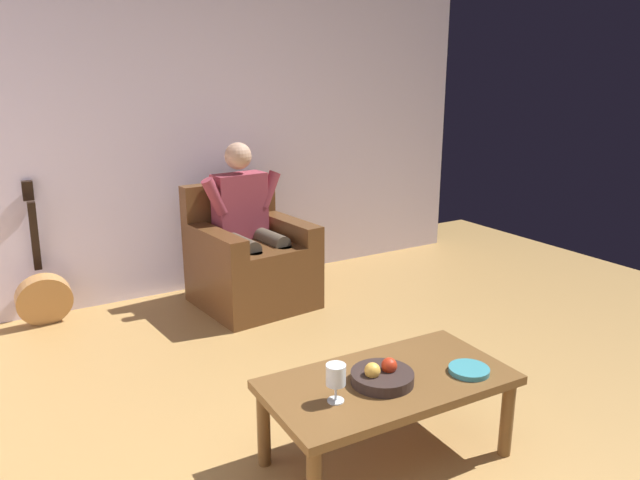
{
  "coord_description": "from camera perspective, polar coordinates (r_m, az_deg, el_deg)",
  "views": [
    {
      "loc": [
        1.31,
        1.39,
        1.71
      ],
      "look_at": [
        -0.43,
        -1.51,
        0.77
      ],
      "focal_mm": 33.78,
      "sensor_mm": 36.0,
      "label": 1
    }
  ],
  "objects": [
    {
      "name": "wine_glass_near",
      "position": [
        2.5,
        1.51,
        -12.85
      ],
      "size": [
        0.08,
        0.08,
        0.16
      ],
      "color": "silver",
      "rests_on": "coffee_table"
    },
    {
      "name": "decorative_dish",
      "position": [
        2.84,
        13.93,
        -11.87
      ],
      "size": [
        0.18,
        0.18,
        0.02
      ],
      "primitive_type": "cylinder",
      "color": "teal",
      "rests_on": "coffee_table"
    },
    {
      "name": "person_seated",
      "position": [
        4.5,
        -6.85,
        1.92
      ],
      "size": [
        0.66,
        0.59,
        1.21
      ],
      "rotation": [
        0.0,
        0.0,
        0.09
      ],
      "color": "#943746",
      "rests_on": "ground"
    },
    {
      "name": "armchair",
      "position": [
        4.58,
        -6.65,
        -2.15
      ],
      "size": [
        0.84,
        0.85,
        0.9
      ],
      "rotation": [
        0.0,
        0.0,
        0.09
      ],
      "color": "brown",
      "rests_on": "ground"
    },
    {
      "name": "fruit_bowl",
      "position": [
        2.68,
        5.9,
        -12.7
      ],
      "size": [
        0.28,
        0.28,
        0.11
      ],
      "color": "#2F2320",
      "rests_on": "coffee_table"
    },
    {
      "name": "wall_back",
      "position": [
        4.76,
        -15.12,
        10.14
      ],
      "size": [
        5.65,
        0.06,
        2.6
      ],
      "primitive_type": "cube",
      "color": "silver",
      "rests_on": "ground"
    },
    {
      "name": "coffee_table",
      "position": [
        2.76,
        6.46,
        -13.89
      ],
      "size": [
        1.12,
        0.61,
        0.41
      ],
      "rotation": [
        0.0,
        0.0,
        -0.03
      ],
      "color": "brown",
      "rests_on": "ground"
    },
    {
      "name": "guitar",
      "position": [
        4.62,
        -24.73,
        -4.67
      ],
      "size": [
        0.37,
        0.28,
        1.01
      ],
      "color": "#B68046",
      "rests_on": "ground"
    }
  ]
}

